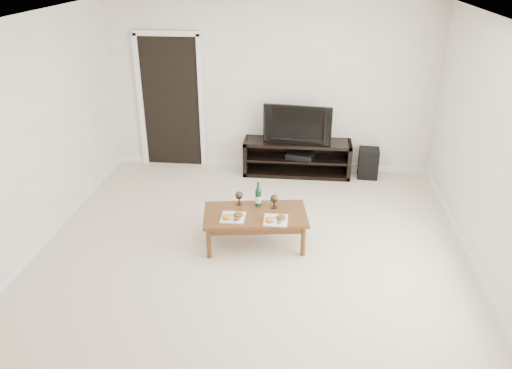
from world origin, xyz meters
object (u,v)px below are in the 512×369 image
Objects in this scene: television at (298,123)px; coffee_table at (255,229)px; media_console at (297,158)px; subwoofer at (368,163)px.

television reaches higher than coffee_table.
television is (0.00, 0.00, 0.57)m from media_console.
coffee_table is (-1.53, -2.14, -0.02)m from subwoofer.
media_console is at bearing 0.00° from television.
subwoofer is 0.38× the size of coffee_table.
television is 2.26m from coffee_table.
media_console reaches higher than coffee_table.
media_console is at bearing -175.36° from subwoofer.
television is at bearing 78.50° from coffee_table.
subwoofer is (1.10, 0.01, -0.05)m from media_console.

